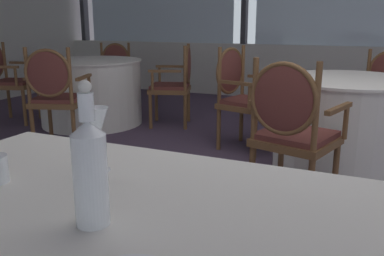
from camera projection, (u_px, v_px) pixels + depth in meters
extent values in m
plane|color=#47384C|center=(284.00, 216.00, 2.65)|extent=(14.35, 14.35, 0.00)
cube|color=beige|center=(344.00, 75.00, 6.21)|extent=(10.00, 0.12, 0.85)
cube|color=silver|center=(126.00, 215.00, 1.00)|extent=(1.54, 0.92, 0.02)
cylinder|color=white|center=(91.00, 180.00, 0.90)|extent=(0.08, 0.08, 0.21)
cone|color=white|center=(87.00, 128.00, 0.88)|extent=(0.08, 0.08, 0.03)
cylinder|color=white|center=(86.00, 107.00, 0.86)|extent=(0.03, 0.03, 0.06)
sphere|color=silver|center=(85.00, 87.00, 0.85)|extent=(0.03, 0.03, 0.03)
cylinder|color=white|center=(100.00, 170.00, 1.26)|extent=(0.06, 0.06, 0.00)
cylinder|color=white|center=(99.00, 155.00, 1.25)|extent=(0.01, 0.01, 0.09)
cone|color=white|center=(97.00, 124.00, 1.22)|extent=(0.07, 0.07, 0.10)
cylinder|color=silver|center=(350.00, 79.00, 3.30)|extent=(1.18, 1.18, 0.02)
cylinder|color=silver|center=(346.00, 126.00, 3.40)|extent=(1.15, 1.15, 0.75)
cube|color=brown|center=(296.00, 141.00, 2.68)|extent=(0.56, 0.56, 0.05)
cube|color=brown|center=(296.00, 135.00, 2.67)|extent=(0.52, 0.52, 0.04)
cylinder|color=brown|center=(281.00, 162.00, 3.01)|extent=(0.04, 0.04, 0.43)
cylinder|color=brown|center=(335.00, 175.00, 2.77)|extent=(0.04, 0.04, 0.43)
cylinder|color=brown|center=(252.00, 178.00, 2.71)|extent=(0.04, 0.04, 0.43)
cylinder|color=brown|center=(310.00, 193.00, 2.47)|extent=(0.04, 0.04, 0.43)
cylinder|color=brown|center=(255.00, 99.00, 2.58)|extent=(0.04, 0.04, 0.51)
cylinder|color=brown|center=(316.00, 107.00, 2.34)|extent=(0.04, 0.04, 0.51)
ellipsoid|color=brown|center=(283.00, 99.00, 2.44)|extent=(0.39, 0.15, 0.43)
torus|color=brown|center=(283.00, 99.00, 2.44)|extent=(0.43, 0.15, 0.44)
cube|color=brown|center=(265.00, 99.00, 2.78)|extent=(0.13, 0.36, 0.03)
cylinder|color=brown|center=(274.00, 112.00, 2.92)|extent=(0.03, 0.03, 0.22)
cube|color=brown|center=(339.00, 108.00, 2.48)|extent=(0.13, 0.36, 0.03)
cylinder|color=brown|center=(346.00, 122.00, 2.61)|extent=(0.03, 0.03, 0.22)
cube|color=brown|center=(380.00, 101.00, 4.08)|extent=(0.56, 0.56, 0.05)
cube|color=brown|center=(381.00, 97.00, 4.07)|extent=(0.52, 0.52, 0.04)
cylinder|color=brown|center=(350.00, 125.00, 4.11)|extent=(0.04, 0.04, 0.42)
cylinder|color=brown|center=(363.00, 118.00, 4.41)|extent=(0.04, 0.04, 0.42)
cylinder|color=brown|center=(368.00, 72.00, 4.29)|extent=(0.04, 0.04, 0.46)
cube|color=brown|center=(356.00, 74.00, 4.16)|extent=(0.13, 0.36, 0.03)
cylinder|color=brown|center=(350.00, 87.00, 4.08)|extent=(0.03, 0.03, 0.22)
cube|color=brown|center=(248.00, 106.00, 3.95)|extent=(0.56, 0.56, 0.05)
cube|color=brown|center=(248.00, 101.00, 3.94)|extent=(0.52, 0.52, 0.04)
cylinder|color=brown|center=(276.00, 128.00, 4.04)|extent=(0.04, 0.04, 0.40)
cylinder|color=brown|center=(255.00, 136.00, 3.74)|extent=(0.04, 0.04, 0.40)
cylinder|color=brown|center=(241.00, 122.00, 4.28)|extent=(0.04, 0.04, 0.40)
cylinder|color=brown|center=(219.00, 129.00, 3.98)|extent=(0.04, 0.04, 0.40)
cylinder|color=brown|center=(243.00, 72.00, 4.16)|extent=(0.04, 0.04, 0.52)
cylinder|color=brown|center=(219.00, 76.00, 3.86)|extent=(0.04, 0.04, 0.52)
ellipsoid|color=brown|center=(230.00, 71.00, 4.01)|extent=(0.15, 0.39, 0.44)
torus|color=brown|center=(230.00, 71.00, 4.01)|extent=(0.15, 0.44, 0.45)
cube|color=brown|center=(264.00, 77.00, 4.07)|extent=(0.36, 0.13, 0.03)
cylinder|color=brown|center=(277.00, 90.00, 4.01)|extent=(0.03, 0.03, 0.22)
cube|color=brown|center=(236.00, 83.00, 3.69)|extent=(0.36, 0.13, 0.03)
cylinder|color=brown|center=(250.00, 97.00, 3.63)|extent=(0.03, 0.03, 0.22)
cylinder|color=silver|center=(89.00, 61.00, 4.88)|extent=(1.22, 1.22, 0.02)
cylinder|color=silver|center=(91.00, 93.00, 4.98)|extent=(1.18, 1.18, 0.75)
cube|color=brown|center=(60.00, 102.00, 4.05)|extent=(0.58, 0.58, 0.05)
cube|color=brown|center=(59.00, 98.00, 4.04)|extent=(0.54, 0.54, 0.04)
cylinder|color=brown|center=(50.00, 120.00, 4.31)|extent=(0.04, 0.04, 0.41)
cylinder|color=brown|center=(88.00, 121.00, 4.28)|extent=(0.04, 0.04, 0.41)
cylinder|color=brown|center=(33.00, 130.00, 3.93)|extent=(0.04, 0.04, 0.41)
cylinder|color=brown|center=(74.00, 131.00, 3.89)|extent=(0.04, 0.04, 0.41)
cylinder|color=brown|center=(27.00, 76.00, 3.80)|extent=(0.04, 0.04, 0.52)
cylinder|color=brown|center=(70.00, 76.00, 3.77)|extent=(0.04, 0.04, 0.52)
ellipsoid|color=brown|center=(48.00, 73.00, 3.76)|extent=(0.39, 0.17, 0.43)
torus|color=brown|center=(48.00, 73.00, 3.76)|extent=(0.43, 0.18, 0.44)
cube|color=brown|center=(33.00, 77.00, 4.02)|extent=(0.15, 0.36, 0.03)
cylinder|color=brown|center=(41.00, 86.00, 4.19)|extent=(0.03, 0.03, 0.22)
cube|color=brown|center=(84.00, 77.00, 3.98)|extent=(0.15, 0.36, 0.03)
cylinder|color=brown|center=(89.00, 86.00, 4.15)|extent=(0.03, 0.03, 0.22)
cube|color=brown|center=(170.00, 90.00, 4.89)|extent=(0.58, 0.58, 0.05)
cube|color=brown|center=(170.00, 86.00, 4.88)|extent=(0.54, 0.54, 0.04)
cylinder|color=brown|center=(150.00, 112.00, 4.77)|extent=(0.04, 0.04, 0.40)
cylinder|color=brown|center=(156.00, 105.00, 5.15)|extent=(0.04, 0.04, 0.40)
cylinder|color=brown|center=(185.00, 112.00, 4.73)|extent=(0.04, 0.04, 0.40)
cylinder|color=brown|center=(188.00, 105.00, 5.12)|extent=(0.04, 0.04, 0.40)
cylinder|color=brown|center=(185.00, 68.00, 4.61)|extent=(0.04, 0.04, 0.50)
cylinder|color=brown|center=(188.00, 65.00, 5.00)|extent=(0.04, 0.04, 0.50)
ellipsoid|color=brown|center=(188.00, 64.00, 4.80)|extent=(0.17, 0.39, 0.42)
torus|color=brown|center=(188.00, 64.00, 4.80)|extent=(0.17, 0.42, 0.43)
cube|color=brown|center=(165.00, 71.00, 4.59)|extent=(0.36, 0.15, 0.03)
cylinder|color=brown|center=(152.00, 81.00, 4.63)|extent=(0.03, 0.03, 0.22)
cube|color=brown|center=(171.00, 66.00, 5.07)|extent=(0.36, 0.15, 0.03)
cylinder|color=brown|center=(160.00, 75.00, 5.11)|extent=(0.03, 0.03, 0.22)
cube|color=brown|center=(112.00, 77.00, 5.88)|extent=(0.58, 0.58, 0.05)
cube|color=brown|center=(112.00, 74.00, 5.87)|extent=(0.54, 0.54, 0.04)
cylinder|color=brown|center=(124.00, 96.00, 5.73)|extent=(0.04, 0.04, 0.42)
cylinder|color=brown|center=(95.00, 95.00, 5.76)|extent=(0.04, 0.04, 0.42)
cylinder|color=brown|center=(130.00, 91.00, 6.11)|extent=(0.04, 0.04, 0.42)
cylinder|color=brown|center=(104.00, 91.00, 6.15)|extent=(0.04, 0.04, 0.42)
cylinder|color=brown|center=(129.00, 58.00, 5.99)|extent=(0.04, 0.04, 0.44)
cylinder|color=brown|center=(102.00, 58.00, 6.03)|extent=(0.04, 0.04, 0.44)
ellipsoid|color=brown|center=(116.00, 56.00, 6.02)|extent=(0.39, 0.17, 0.37)
torus|color=brown|center=(116.00, 56.00, 6.02)|extent=(0.37, 0.16, 0.38)
cube|color=brown|center=(129.00, 60.00, 5.78)|extent=(0.15, 0.36, 0.03)
cylinder|color=brown|center=(127.00, 69.00, 5.67)|extent=(0.03, 0.03, 0.22)
cube|color=brown|center=(94.00, 59.00, 5.82)|extent=(0.15, 0.36, 0.03)
cylinder|color=brown|center=(91.00, 68.00, 5.71)|extent=(0.03, 0.03, 0.22)
cube|color=brown|center=(14.00, 85.00, 5.04)|extent=(0.58, 0.58, 0.05)
cube|color=brown|center=(14.00, 82.00, 5.03)|extent=(0.54, 0.54, 0.04)
cylinder|color=brown|center=(39.00, 102.00, 5.27)|extent=(0.04, 0.04, 0.43)
cylinder|color=brown|center=(24.00, 108.00, 4.89)|extent=(0.04, 0.04, 0.43)
cylinder|color=brown|center=(9.00, 101.00, 5.31)|extent=(0.04, 0.04, 0.43)
cylinder|color=brown|center=(5.00, 62.00, 5.18)|extent=(0.04, 0.04, 0.48)
cube|color=brown|center=(24.00, 63.00, 5.22)|extent=(0.36, 0.15, 0.03)
cylinder|color=brown|center=(35.00, 72.00, 5.23)|extent=(0.03, 0.03, 0.22)
cube|color=brown|center=(3.00, 67.00, 4.73)|extent=(0.36, 0.15, 0.03)
cylinder|color=brown|center=(16.00, 77.00, 4.75)|extent=(0.03, 0.03, 0.22)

